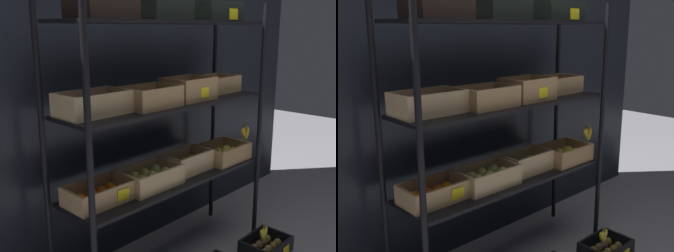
% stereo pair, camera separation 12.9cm
% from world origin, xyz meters
% --- Properties ---
extents(storefront_wall, '(3.84, 0.12, 2.65)m').
position_xyz_m(storefront_wall, '(0.00, 0.40, 1.33)').
color(storefront_wall, black).
rests_on(storefront_wall, ground_plane).
extents(display_rack, '(1.56, 0.44, 1.66)m').
position_xyz_m(display_rack, '(0.02, 0.00, 1.02)').
color(display_rack, black).
rests_on(display_rack, ground_plane).
extents(crate_ground_center_kiwi, '(0.32, 0.25, 0.10)m').
position_xyz_m(crate_ground_center_kiwi, '(0.53, -0.41, 0.04)').
color(crate_ground_center_kiwi, black).
rests_on(crate_ground_center_kiwi, ground_plane).
extents(banana_bunch_loose, '(0.10, 0.03, 0.11)m').
position_xyz_m(banana_bunch_loose, '(0.50, -0.41, 0.15)').
color(banana_bunch_loose, brown).
rests_on(banana_bunch_loose, crate_ground_center_kiwi).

